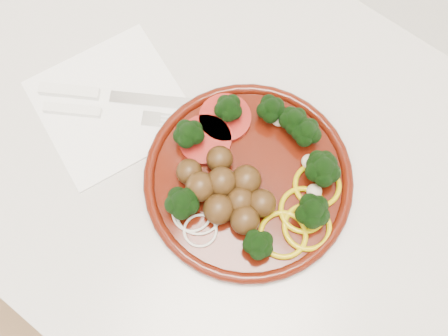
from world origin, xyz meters
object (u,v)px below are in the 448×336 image
Objects in this scene: fork at (89,112)px; napkin at (111,104)px; knife at (95,94)px; plate at (251,175)px.

napkin is at bearing 33.31° from fork.
napkin is 0.99× the size of knife.
napkin is 1.12× the size of fork.
knife is at bearing -170.93° from napkin.
knife is at bearing 83.00° from fork.
knife reaches higher than fork.
napkin is (-0.21, -0.03, -0.02)m from plate.
plate is 1.45× the size of knife.
fork reaches higher than napkin.
knife is (-0.23, -0.03, -0.01)m from plate.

